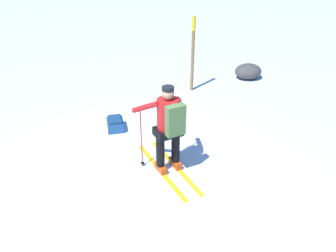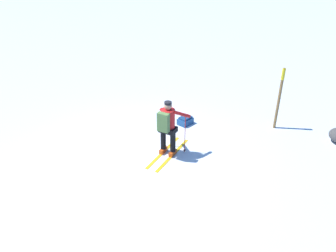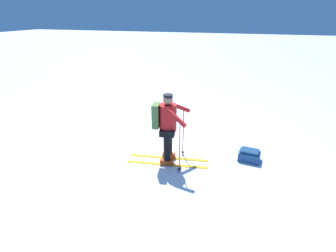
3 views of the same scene
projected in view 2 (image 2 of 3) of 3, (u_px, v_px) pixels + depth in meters
ground_plane at (142, 151)px, 9.31m from camera, size 80.00×80.00×0.00m
skier at (168, 125)px, 8.75m from camera, size 0.97×1.88×1.59m
dropped_backpack at (185, 121)px, 10.71m from camera, size 0.39×0.50×0.26m
trail_marker at (280, 95)px, 10.00m from camera, size 0.10×0.10×1.99m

